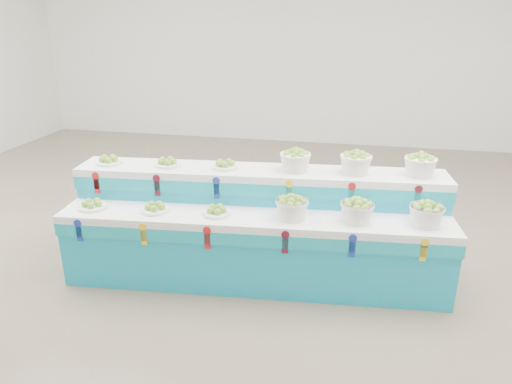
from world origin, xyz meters
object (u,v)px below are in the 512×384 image
display_stand (256,227)px  plate_upper_mid (167,161)px  basket_upper_right (420,165)px  basket_lower_left (292,207)px

display_stand → plate_upper_mid: (-0.92, 0.14, 0.56)m
display_stand → plate_upper_mid: bearing=166.3°
plate_upper_mid → basket_upper_right: basket_upper_right is taller
plate_upper_mid → display_stand: bearing=-8.7°
plate_upper_mid → basket_upper_right: 2.40m
basket_lower_left → plate_upper_mid: size_ratio=1.13×
display_stand → plate_upper_mid: 1.09m
display_stand → basket_upper_right: bearing=8.4°
basket_lower_left → basket_upper_right: size_ratio=1.00×
basket_lower_left → basket_upper_right: bearing=26.2°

